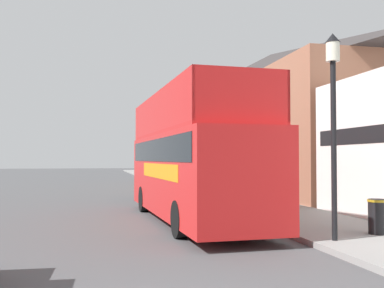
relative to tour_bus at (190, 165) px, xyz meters
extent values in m
plane|color=#4C4C4F|center=(-2.78, 10.92, -1.83)|extent=(144.00, 144.00, 0.00)
cube|color=gray|center=(3.54, 7.92, -1.76)|extent=(3.45, 108.00, 0.14)
cube|color=#9E664C|center=(8.27, 13.13, 1.50)|extent=(6.00, 22.59, 6.66)
pyramid|color=#383333|center=(8.27, 13.13, 5.96)|extent=(6.00, 22.59, 2.28)
cube|color=red|center=(0.01, -0.13, -0.29)|extent=(2.86, 10.05, 2.55)
cube|color=orange|center=(0.03, -0.63, -0.16)|extent=(2.67, 5.58, 0.45)
cube|color=black|center=(0.01, -0.13, 0.48)|extent=(2.85, 9.25, 0.70)
cube|color=red|center=(0.01, -0.13, 1.03)|extent=(2.82, 9.25, 0.10)
cube|color=red|center=(-1.16, -0.19, 1.71)|extent=(0.49, 9.15, 1.24)
cube|color=red|center=(1.17, -0.08, 1.71)|extent=(0.49, 9.15, 1.24)
cube|color=red|center=(0.21, -4.67, 1.71)|extent=(2.41, 0.18, 1.24)
cube|color=red|center=(-0.17, 3.74, 1.71)|extent=(2.47, 1.50, 1.24)
cylinder|color=black|center=(-1.22, 2.90, -1.34)|extent=(0.32, 0.98, 0.97)
cylinder|color=black|center=(0.95, 3.00, -1.34)|extent=(0.32, 0.98, 0.97)
cylinder|color=black|center=(-0.94, -3.07, -1.34)|extent=(0.32, 0.98, 0.97)
cylinder|color=black|center=(1.22, -2.97, -1.34)|extent=(0.32, 0.98, 0.97)
cube|color=black|center=(0.74, 8.43, -1.31)|extent=(1.80, 4.24, 0.69)
cube|color=black|center=(0.74, 8.30, -0.67)|extent=(1.52, 2.06, 0.59)
cylinder|color=black|center=(0.03, 9.75, -1.50)|extent=(0.22, 0.66, 0.66)
cylinder|color=black|center=(1.55, 9.70, -1.50)|extent=(0.22, 0.66, 0.66)
cylinder|color=black|center=(-0.06, 7.16, -1.50)|extent=(0.22, 0.66, 0.66)
cylinder|color=black|center=(1.46, 7.11, -1.50)|extent=(0.22, 0.66, 0.66)
cylinder|color=black|center=(2.39, -4.90, 0.41)|extent=(0.13, 0.13, 4.21)
cylinder|color=silver|center=(2.39, -4.90, 2.74)|extent=(0.32, 0.32, 0.45)
cone|color=black|center=(2.39, -4.90, 3.08)|extent=(0.35, 0.35, 0.22)
cylinder|color=black|center=(2.51, 3.63, 0.47)|extent=(0.13, 0.13, 4.31)
cylinder|color=silver|center=(2.51, 3.63, 2.85)|extent=(0.32, 0.32, 0.45)
cone|color=black|center=(2.51, 3.63, 3.18)|extent=(0.35, 0.35, 0.22)
cylinder|color=black|center=(3.91, -4.34, -1.25)|extent=(0.44, 0.44, 0.88)
cylinder|color=#B28E1E|center=(3.91, -4.34, -0.85)|extent=(0.48, 0.48, 0.06)
camera|label=1|loc=(-3.13, -14.47, 0.22)|focal=42.00mm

